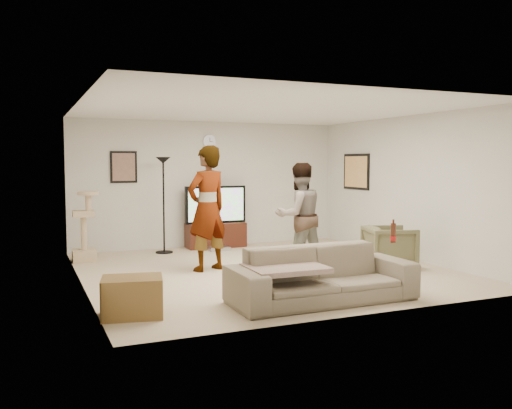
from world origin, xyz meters
name	(u,v)px	position (x,y,z in m)	size (l,w,h in m)	color
floor	(265,271)	(0.00, 0.00, -0.01)	(5.50, 5.50, 0.02)	#CAB38F
ceiling	(265,109)	(0.00, 0.00, 2.51)	(5.50, 5.50, 0.02)	white
wall_back	(209,184)	(0.00, 2.75, 1.25)	(5.50, 0.04, 2.50)	silver
wall_front	(368,202)	(0.00, -2.75, 1.25)	(5.50, 0.04, 2.50)	silver
wall_left	(80,195)	(-2.75, 0.00, 1.25)	(0.04, 5.50, 2.50)	silver
wall_right	(408,187)	(2.75, 0.00, 1.25)	(0.04, 5.50, 2.50)	silver
wall_clock	(210,142)	(0.00, 2.72, 2.10)	(0.26, 0.26, 0.04)	white
wall_speaker	(210,178)	(0.00, 2.69, 1.38)	(0.25, 0.10, 0.10)	black
picture_back	(124,167)	(-1.70, 2.73, 1.60)	(0.42, 0.03, 0.52)	#7F5C51
picture_right	(356,172)	(2.73, 1.60, 1.50)	(0.03, 0.78, 0.62)	#ECA867
tv_stand	(216,235)	(0.05, 2.50, 0.24)	(1.16, 0.45, 0.49)	#34150D
console_box	(219,248)	(-0.03, 2.11, 0.04)	(0.40, 0.30, 0.07)	#B1B0BE
tv	(216,205)	(0.05, 2.50, 0.85)	(1.24, 0.08, 0.74)	black
tv_screen	(216,205)	(0.05, 2.46, 0.85)	(1.14, 0.01, 0.65)	#58D944
floor_lamp	(164,205)	(-1.06, 2.23, 0.89)	(0.32, 0.32, 1.78)	black
cat_tree	(84,226)	(-2.53, 1.91, 0.60)	(0.39, 0.39, 1.20)	#C9AF8B
person_left	(207,208)	(-0.84, 0.32, 0.97)	(0.71, 0.47, 1.95)	gray
person_right	(299,216)	(0.56, -0.07, 0.84)	(0.82, 0.64, 1.68)	#365B7D
sofa	(322,275)	(-0.17, -2.06, 0.33)	(2.26, 0.88, 0.66)	#746957
throw_blanket	(286,268)	(-0.66, -2.06, 0.45)	(0.90, 0.70, 0.06)	tan
beer_bottle	(393,233)	(0.87, -2.06, 0.79)	(0.06, 0.06, 0.25)	#481E10
armchair	(389,247)	(1.90, -0.62, 0.34)	(0.72, 0.74, 0.67)	brown
side_table	(132,297)	(-2.40, -1.80, 0.22)	(0.65, 0.49, 0.43)	brown
toy_ball	(153,278)	(-1.80, -0.10, 0.04)	(0.09, 0.09, 0.09)	#135E84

